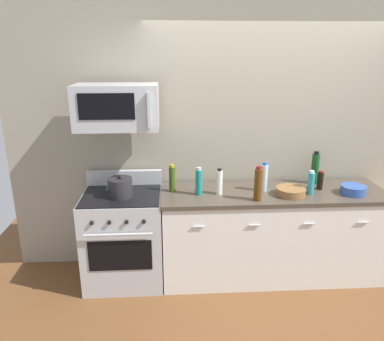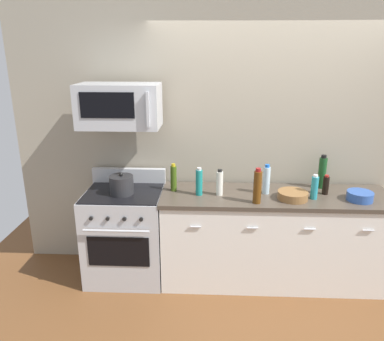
{
  "view_description": "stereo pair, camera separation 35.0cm",
  "coord_description": "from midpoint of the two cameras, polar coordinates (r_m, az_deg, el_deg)",
  "views": [
    {
      "loc": [
        -1.0,
        -3.38,
        2.24
      ],
      "look_at": [
        -0.81,
        -0.05,
        1.17
      ],
      "focal_mm": 35.17,
      "sensor_mm": 36.0,
      "label": 1
    },
    {
      "loc": [
        -0.65,
        -3.38,
        2.24
      ],
      "look_at": [
        -0.81,
        -0.05,
        1.17
      ],
      "focal_mm": 35.17,
      "sensor_mm": 36.0,
      "label": 2
    }
  ],
  "objects": [
    {
      "name": "ground_plane",
      "position": [
        4.14,
        9.05,
        -15.18
      ],
      "size": [
        6.36,
        6.36,
        0.0
      ],
      "primitive_type": "plane",
      "color": "brown"
    },
    {
      "name": "back_wall",
      "position": [
        3.98,
        8.76,
        4.71
      ],
      "size": [
        5.3,
        0.1,
        2.7
      ],
      "primitive_type": "cube",
      "color": "#9E937F",
      "rests_on": "ground_plane"
    },
    {
      "name": "counter_unit",
      "position": [
        3.91,
        9.38,
        -9.52
      ],
      "size": [
        2.21,
        0.66,
        0.92
      ],
      "color": "silver",
      "rests_on": "ground_plane"
    },
    {
      "name": "range_oven",
      "position": [
        3.87,
        -12.85,
        -9.85
      ],
      "size": [
        0.76,
        0.69,
        1.07
      ],
      "color": "#B7BABF",
      "rests_on": "ground_plane"
    },
    {
      "name": "microwave",
      "position": [
        3.52,
        -14.18,
        9.32
      ],
      "size": [
        0.74,
        0.44,
        0.4
      ],
      "color": "#B7BABF"
    },
    {
      "name": "bottle_water_clear",
      "position": [
        3.68,
        8.24,
        -1.08
      ],
      "size": [
        0.07,
        0.07,
        0.29
      ],
      "color": "silver",
      "rests_on": "countertop_slab"
    },
    {
      "name": "bottle_wine_amber",
      "position": [
        3.43,
        7.14,
        -2.14
      ],
      "size": [
        0.07,
        0.07,
        0.33
      ],
      "color": "#59330F",
      "rests_on": "countertop_slab"
    },
    {
      "name": "bottle_wine_green",
      "position": [
        4.0,
        15.81,
        0.3
      ],
      "size": [
        0.08,
        0.08,
        0.34
      ],
      "color": "#19471E",
      "rests_on": "countertop_slab"
    },
    {
      "name": "bottle_vinegar_white",
      "position": [
        3.57,
        1.35,
        -1.8
      ],
      "size": [
        0.06,
        0.06,
        0.25
      ],
      "color": "silver",
      "rests_on": "countertop_slab"
    },
    {
      "name": "bottle_sparkling_teal",
      "position": [
        3.55,
        -1.76,
        -1.77
      ],
      "size": [
        0.06,
        0.06,
        0.27
      ],
      "color": "#197F7A",
      "rests_on": "countertop_slab"
    },
    {
      "name": "bottle_olive_oil",
      "position": [
        3.65,
        -5.77,
        -1.29
      ],
      "size": [
        0.06,
        0.06,
        0.27
      ],
      "color": "#385114",
      "rests_on": "countertop_slab"
    },
    {
      "name": "bottle_soy_sauce_dark",
      "position": [
        3.86,
        16.44,
        -1.5
      ],
      "size": [
        0.06,
        0.06,
        0.19
      ],
      "color": "black",
      "rests_on": "countertop_slab"
    },
    {
      "name": "bottle_dish_soap",
      "position": [
        3.69,
        15.04,
        -1.9
      ],
      "size": [
        0.06,
        0.06,
        0.23
      ],
      "color": "teal",
      "rests_on": "countertop_slab"
    },
    {
      "name": "bowl_blue_mixing",
      "position": [
        3.85,
        20.91,
        -2.75
      ],
      "size": [
        0.23,
        0.23,
        0.08
      ],
      "color": "#2D519E",
      "rests_on": "countertop_slab"
    },
    {
      "name": "bowl_wooden_salad",
      "position": [
        3.64,
        12.1,
        -3.13
      ],
      "size": [
        0.28,
        0.28,
        0.07
      ],
      "color": "brown",
      "rests_on": "countertop_slab"
    },
    {
      "name": "stockpot",
      "position": [
        3.61,
        -13.57,
        -2.57
      ],
      "size": [
        0.23,
        0.23,
        0.21
      ],
      "color": "#262628",
      "rests_on": "range_oven"
    }
  ]
}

